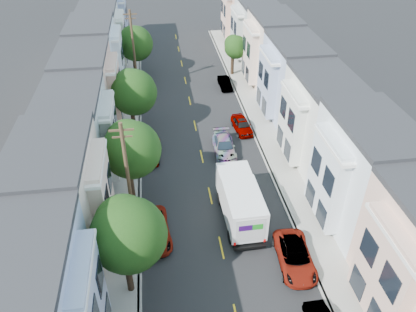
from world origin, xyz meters
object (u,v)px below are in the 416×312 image
at_px(tree_b, 127,235).
at_px(utility_pole_far, 134,51).
at_px(fedex_truck, 240,201).
at_px(parked_left_d, 151,151).
at_px(tree_e, 135,44).
at_px(utility_pole_near, 129,185).
at_px(parked_left_c, 154,230).
at_px(parked_right_d, 225,83).
at_px(tree_far_r, 235,47).
at_px(parked_right_c, 242,125).
at_px(tree_c, 131,150).
at_px(parked_right_b, 295,257).
at_px(tree_d, 133,93).
at_px(lead_sedan, 224,146).

bearing_deg(tree_b, utility_pole_far, 90.00).
xyz_separation_m(fedex_truck, parked_left_d, (-6.83, 9.73, -1.14)).
bearing_deg(tree_e, utility_pole_near, -90.00).
relative_size(utility_pole_near, parked_left_c, 1.97).
bearing_deg(utility_pole_far, tree_b, -90.00).
xyz_separation_m(fedex_truck, parked_right_d, (2.97, 24.26, -1.25)).
distance_m(parked_left_c, parked_left_d, 10.83).
xyz_separation_m(tree_far_r, parked_right_c, (-1.99, -14.81, -3.17)).
relative_size(tree_c, tree_e, 1.06).
xyz_separation_m(parked_left_c, parked_right_b, (9.80, -3.96, 0.00)).
height_order(tree_d, parked_left_d, tree_d).
relative_size(tree_d, fedex_truck, 1.02).
distance_m(tree_d, parked_left_c, 16.07).
bearing_deg(parked_left_c, utility_pole_far, 88.09).
height_order(tree_e, parked_right_c, tree_e).
height_order(tree_b, parked_right_b, tree_b).
xyz_separation_m(parked_left_c, parked_right_d, (9.80, 25.37, -0.08)).
bearing_deg(tree_c, parked_left_d, 77.06).
xyz_separation_m(tree_b, parked_left_c, (1.40, 4.65, -4.45)).
bearing_deg(utility_pole_near, utility_pole_far, 90.00).
bearing_deg(lead_sedan, parked_right_d, 81.38).
relative_size(parked_right_c, parked_right_d, 1.15).
xyz_separation_m(tree_d, parked_right_b, (11.20, -19.44, -4.11)).
bearing_deg(tree_e, parked_left_d, -85.89).
bearing_deg(lead_sedan, fedex_truck, -90.80).
distance_m(tree_far_r, parked_right_b, 33.48).
bearing_deg(tree_e, fedex_truck, -74.27).
xyz_separation_m(utility_pole_near, parked_right_b, (11.20, -4.17, -4.44)).
height_order(tree_d, parked_right_c, tree_d).
bearing_deg(utility_pole_near, tree_b, -90.02).
bearing_deg(utility_pole_near, parked_left_d, 82.49).
relative_size(tree_d, tree_e, 1.03).
distance_m(tree_far_r, parked_left_d, 22.14).
bearing_deg(parked_left_c, tree_d, 90.20).
height_order(utility_pole_near, parked_left_c, utility_pole_near).
height_order(parked_right_b, parked_right_d, parked_right_b).
distance_m(tree_e, parked_right_b, 36.28).
relative_size(tree_d, parked_right_b, 1.41).
distance_m(tree_e, utility_pole_near, 30.11).
bearing_deg(parked_right_d, tree_e, 154.41).
bearing_deg(tree_far_r, utility_pole_near, -114.39).
bearing_deg(parked_right_d, tree_c, -120.23).
distance_m(utility_pole_far, parked_left_c, 26.63).
bearing_deg(parked_right_d, parked_right_c, -91.74).
bearing_deg(parked_right_d, fedex_truck, -98.72).
bearing_deg(utility_pole_far, tree_far_r, 13.20).
xyz_separation_m(tree_b, utility_pole_far, (0.00, 30.86, -0.00)).
bearing_deg(parked_left_c, tree_b, -111.75).
distance_m(utility_pole_far, parked_right_b, 32.49).
bearing_deg(utility_pole_far, tree_e, 90.03).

